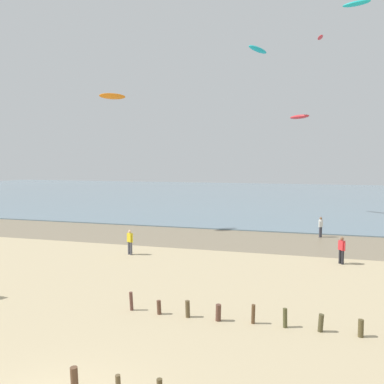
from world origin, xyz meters
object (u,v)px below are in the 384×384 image
kite_aloft_3 (258,49)px  kite_aloft_5 (112,96)px  kite_aloft_0 (356,4)px  person_by_waterline (321,226)px  person_left_flank (130,241)px  kite_aloft_4 (320,37)px  kite_aloft_1 (299,117)px  person_far_down_beach (342,249)px

kite_aloft_3 → kite_aloft_5: 19.85m
kite_aloft_0 → person_by_waterline: bearing=16.5°
person_left_flank → kite_aloft_4: (13.43, 27.23, 20.61)m
person_left_flank → kite_aloft_4: size_ratio=0.94×
kite_aloft_1 → kite_aloft_5: size_ratio=1.22×
person_left_flank → kite_aloft_1: 28.40m
person_by_waterline → person_far_down_beach: same height
person_by_waterline → person_far_down_beach: bearing=-85.0°
person_far_down_beach → person_by_waterline: bearing=95.0°
kite_aloft_5 → person_by_waterline: bearing=145.9°
person_left_flank → person_far_down_beach: bearing=5.3°
person_by_waterline → kite_aloft_4: (0.48, 17.62, 20.61)m
kite_aloft_4 → person_by_waterline: bearing=-7.4°
person_by_waterline → kite_aloft_3: kite_aloft_3 is taller
person_by_waterline → kite_aloft_1: kite_aloft_1 is taller
person_left_flank → person_far_down_beach: (13.68, 1.27, 0.00)m
kite_aloft_1 → kite_aloft_5: bearing=-92.6°
kite_aloft_5 → kite_aloft_1: bearing=-175.0°
person_far_down_beach → kite_aloft_0: size_ratio=0.82×
person_far_down_beach → kite_aloft_1: bearing=96.4°
person_left_flank → person_by_waterline: bearing=36.6°
kite_aloft_1 → kite_aloft_4: 10.77m
kite_aloft_3 → person_far_down_beach: bearing=44.6°
person_by_waterline → kite_aloft_4: bearing=88.4°
person_by_waterline → kite_aloft_0: size_ratio=0.82×
kite_aloft_0 → person_left_flank: bearing=50.0°
person_by_waterline → kite_aloft_5: (-18.11, -1.63, 11.22)m
kite_aloft_3 → kite_aloft_5: (-11.43, -14.55, -7.19)m
kite_aloft_4 → kite_aloft_5: kite_aloft_4 is taller
person_far_down_beach → kite_aloft_5: bearing=160.4°
person_far_down_beach → kite_aloft_5: size_ratio=0.72×
kite_aloft_3 → kite_aloft_4: size_ratio=1.97×
kite_aloft_3 → person_by_waterline: bearing=52.7°
kite_aloft_0 → kite_aloft_1: size_ratio=0.72×
kite_aloft_0 → kite_aloft_5: bearing=22.2°
kite_aloft_3 → kite_aloft_4: kite_aloft_4 is taller
kite_aloft_5 → person_left_flank: bearing=83.7°
person_by_waterline → person_left_flank: 16.12m
person_far_down_beach → kite_aloft_4: kite_aloft_4 is taller
person_left_flank → kite_aloft_0: bearing=32.3°
person_by_waterline → person_left_flank: size_ratio=1.00×
person_left_flank → kite_aloft_5: (-5.16, 7.98, 11.22)m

